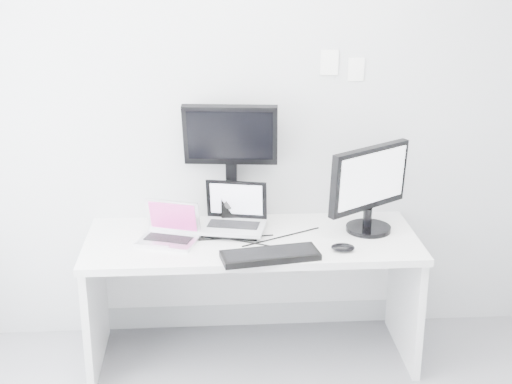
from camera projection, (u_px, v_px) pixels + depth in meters
back_wall at (248, 111)px, 4.08m from camera, size 3.60×0.00×3.60m
desk at (252, 298)px, 4.07m from camera, size 1.80×0.70×0.73m
macbook at (167, 223)px, 3.85m from camera, size 0.36×0.32×0.23m
speaker at (229, 207)px, 4.13m from camera, size 0.11×0.11×0.19m
dell_laptop at (233, 210)px, 3.96m from camera, size 0.39×0.33×0.28m
rear_monitor at (231, 161)px, 4.08m from camera, size 0.54×0.24×0.71m
samsung_monitor at (371, 188)px, 3.97m from camera, size 0.59×0.51×0.50m
keyboard at (270, 255)px, 3.69m from camera, size 0.52×0.26×0.03m
mouse at (343, 247)px, 3.78m from camera, size 0.14×0.10×0.04m
wall_note_0 at (329, 62)px, 4.01m from camera, size 0.10×0.00×0.14m
wall_note_1 at (356, 69)px, 4.03m from camera, size 0.09×0.00×0.13m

